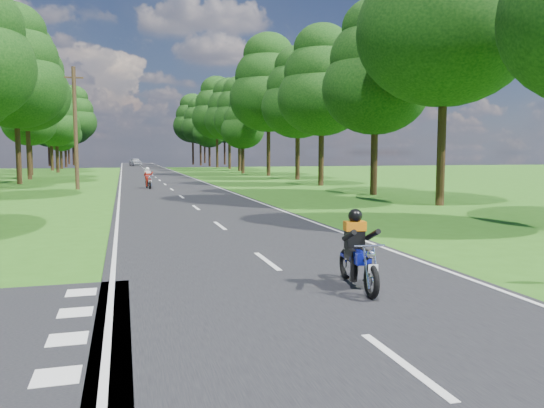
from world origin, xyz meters
name	(u,v)px	position (x,y,z in m)	size (l,w,h in m)	color
ground	(295,283)	(0.00, 0.00, 0.00)	(160.00, 160.00, 0.00)	#2C6216
main_road	(152,175)	(0.00, 50.00, 0.01)	(7.00, 140.00, 0.02)	black
road_markings	(152,175)	(-0.14, 48.13, 0.02)	(7.40, 140.00, 0.01)	silver
treeline	(158,106)	(1.43, 60.06, 8.25)	(40.00, 115.35, 14.78)	black
telegraph_pole	(75,128)	(-6.00, 28.00, 4.07)	(1.20, 0.26, 8.00)	#382616
rider_near_blue	(358,249)	(0.95, -0.70, 0.73)	(0.57, 1.70, 1.41)	#0D1592
rider_far_red	(148,178)	(-1.44, 27.49, 0.74)	(0.57, 1.72, 1.44)	#9B0D0B
distant_car	(136,162)	(-0.87, 89.80, 0.75)	(1.73, 4.31, 1.47)	silver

